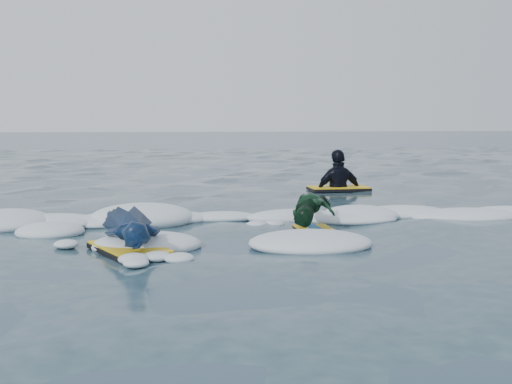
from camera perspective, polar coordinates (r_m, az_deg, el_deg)
The scene contains 5 objects.
ground at distance 6.51m, azimuth 2.26°, elevation -4.79°, with size 120.00×120.00×0.00m, color #1B3642.
foam_band at distance 7.51m, azimuth 0.87°, elevation -3.27°, with size 12.00×3.10×0.30m, color white, non-canonical shape.
prone_woman_unit at distance 6.43m, azimuth -11.11°, elevation -3.33°, with size 0.89×1.54×0.37m.
prone_child_unit at distance 7.32m, azimuth 5.05°, elevation -1.83°, with size 0.88×1.21×0.42m.
waiting_rider_unit at distance 11.52m, azimuth 7.35°, elevation -0.15°, with size 1.08×0.62×1.59m.
Camera 1 is at (-1.12, -6.28, 1.27)m, focal length 45.00 mm.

